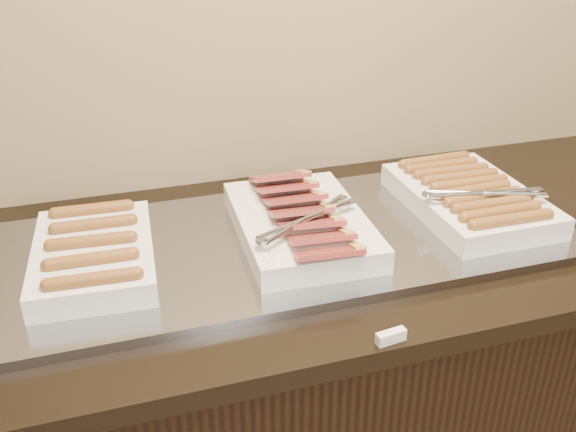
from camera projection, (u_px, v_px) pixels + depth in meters
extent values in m
cube|color=black|center=(289.00, 409.00, 1.58)|extent=(2.00, 0.70, 0.86)
cube|color=black|center=(289.00, 253.00, 1.37)|extent=(2.06, 0.76, 0.04)
cube|color=#92959F|center=(291.00, 241.00, 1.36)|extent=(1.20, 0.50, 0.02)
cube|color=white|center=(94.00, 256.00, 1.24)|extent=(0.24, 0.35, 0.05)
cylinder|color=brown|center=(93.00, 279.00, 1.11)|extent=(0.15, 0.03, 0.03)
cylinder|color=brown|center=(91.00, 260.00, 1.17)|extent=(0.15, 0.03, 0.03)
cylinder|color=brown|center=(91.00, 241.00, 1.23)|extent=(0.15, 0.04, 0.03)
cylinder|color=brown|center=(94.00, 224.00, 1.29)|extent=(0.15, 0.03, 0.03)
cylinder|color=brown|center=(92.00, 209.00, 1.34)|extent=(0.15, 0.03, 0.03)
cube|color=white|center=(300.00, 225.00, 1.35)|extent=(0.27, 0.40, 0.05)
cube|color=#A33441|center=(326.00, 252.00, 1.20)|extent=(0.14, 0.10, 0.04)
cube|color=#A33441|center=(319.00, 237.00, 1.25)|extent=(0.14, 0.10, 0.04)
cube|color=#A33441|center=(310.00, 223.00, 1.29)|extent=(0.14, 0.10, 0.04)
cube|color=#A33441|center=(300.00, 211.00, 1.33)|extent=(0.14, 0.10, 0.04)
cube|color=#A33441|center=(294.00, 198.00, 1.38)|extent=(0.13, 0.09, 0.04)
cube|color=#A33441|center=(286.00, 187.00, 1.42)|extent=(0.13, 0.09, 0.04)
cube|color=#A33441|center=(279.00, 177.00, 1.47)|extent=(0.13, 0.09, 0.04)
cube|color=white|center=(469.00, 200.00, 1.46)|extent=(0.26, 0.39, 0.05)
cylinder|color=brown|center=(511.00, 220.00, 1.30)|extent=(0.17, 0.03, 0.03)
cylinder|color=brown|center=(500.00, 212.00, 1.33)|extent=(0.17, 0.03, 0.03)
cylinder|color=brown|center=(492.00, 204.00, 1.37)|extent=(0.17, 0.03, 0.03)
cylinder|color=brown|center=(483.00, 197.00, 1.40)|extent=(0.17, 0.03, 0.03)
cylinder|color=brown|center=(473.00, 190.00, 1.43)|extent=(0.17, 0.03, 0.03)
cylinder|color=brown|center=(469.00, 183.00, 1.46)|extent=(0.17, 0.03, 0.03)
cylinder|color=brown|center=(460.00, 177.00, 1.49)|extent=(0.17, 0.03, 0.03)
cylinder|color=brown|center=(451.00, 171.00, 1.52)|extent=(0.17, 0.03, 0.03)
cylinder|color=brown|center=(441.00, 166.00, 1.55)|extent=(0.17, 0.03, 0.03)
cylinder|color=brown|center=(434.00, 160.00, 1.58)|extent=(0.17, 0.03, 0.03)
cube|color=white|center=(391.00, 337.00, 1.07)|extent=(0.05, 0.02, 0.02)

